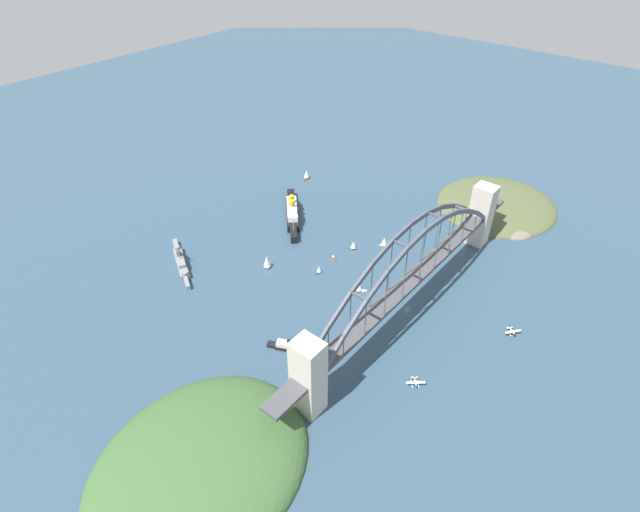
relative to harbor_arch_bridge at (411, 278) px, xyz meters
name	(u,v)px	position (x,y,z in m)	size (l,w,h in m)	color
ground_plane	(407,309)	(0.00, 0.00, -28.28)	(1400.00, 1400.00, 0.00)	#334C60
harbor_arch_bridge	(411,278)	(0.00, 0.00, 0.00)	(271.76, 16.25, 70.29)	beige
headland_west_shore	(200,470)	(-169.14, 17.54, -28.28)	(121.29, 101.18, 30.83)	#3D6033
headland_east_shore	(497,207)	(168.85, 8.87, -28.28)	(110.55, 105.21, 17.39)	#515B38
ocean_liner	(292,212)	(36.09, 140.72, -22.79)	(61.19, 60.14, 18.59)	black
naval_cruiser	(181,262)	(-69.50, 161.18, -25.29)	(33.50, 57.89, 16.89)	gray
harbor_ferry_steamer	(289,346)	(-79.84, 37.91, -25.94)	(17.05, 27.99, 7.77)	black
seaplane_taxiing_near_bridge	(512,332)	(23.27, -65.80, -26.30)	(9.90, 9.15, 4.71)	#B7B7B2
seaplane_second_in_formation	(415,383)	(-53.11, -38.44, -26.49)	(9.36, 9.69, 4.56)	#B7B7B2
small_boat_0	(267,261)	(-28.84, 107.80, -22.71)	(8.32, 9.79, 12.10)	brown
small_boat_1	(333,258)	(12.22, 75.29, -27.51)	(2.95, 7.12, 2.20)	brown
small_boat_2	(353,245)	(32.81, 71.21, -24.42)	(5.61, 8.07, 8.32)	#2D6B3D
small_boat_3	(307,174)	(98.35, 178.09, -23.43)	(9.78, 6.47, 10.46)	brown
small_boat_4	(359,286)	(-5.91, 37.49, -24.07)	(7.47, 9.18, 9.19)	silver
small_boat_5	(319,269)	(-8.22, 73.08, -24.91)	(6.97, 3.84, 7.15)	#234C8C
small_boat_6	(384,242)	(52.02, 54.25, -24.03)	(7.25, 8.55, 9.05)	silver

